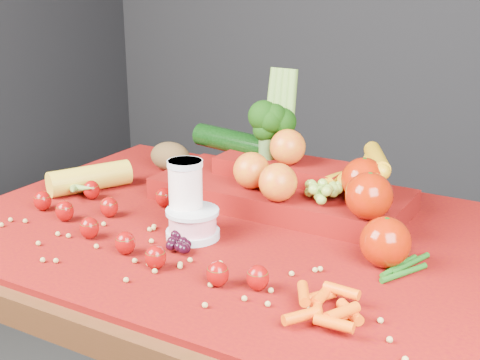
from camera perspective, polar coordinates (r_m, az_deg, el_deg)
The scene contains 12 objects.
table at distance 1.32m, azimuth -0.44°, elevation -8.31°, with size 1.10×0.80×0.75m.
red_cloth at distance 1.27m, azimuth -0.46°, elevation -4.26°, with size 1.05×0.75×0.01m, color #720F03.
milk_glass at distance 1.22m, azimuth -4.65°, elevation -1.26°, with size 0.07×0.07×0.14m.
yogurt_bowl at distance 1.22m, azimuth -4.06°, elevation -3.63°, with size 0.10×0.10×0.05m.
strawberry_scatter at distance 1.24m, azimuth -9.67°, elevation -3.68°, with size 0.58×0.28×0.04m.
dark_grape_cluster at distance 1.17m, azimuth -5.29°, elevation -5.37°, with size 0.06×0.05×0.03m, color black, non-canonical shape.
soybean_scatter at distance 1.12m, azimuth -5.74°, elevation -7.16°, with size 0.84×0.24×0.01m, color tan, non-canonical shape.
corn_ear at distance 1.47m, azimuth -13.58°, elevation -0.43°, with size 0.24×0.26×0.06m.
potato at distance 1.60m, azimuth -5.97°, elevation 2.01°, with size 0.10×0.07×0.07m, color #4E391A.
baby_carrot_pile at distance 0.98m, azimuth 6.30°, elevation -10.45°, with size 0.17×0.17×0.03m, color #E65008, non-canonical shape.
green_bean_pile at distance 1.14m, azimuth 13.67°, elevation -7.00°, with size 0.14×0.12×0.01m, color #185513, non-canonical shape.
produce_mound at distance 1.35m, azimuth 4.71°, elevation 0.05°, with size 0.60×0.37×0.27m.
Camera 1 is at (0.60, -1.01, 1.25)m, focal length 50.00 mm.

